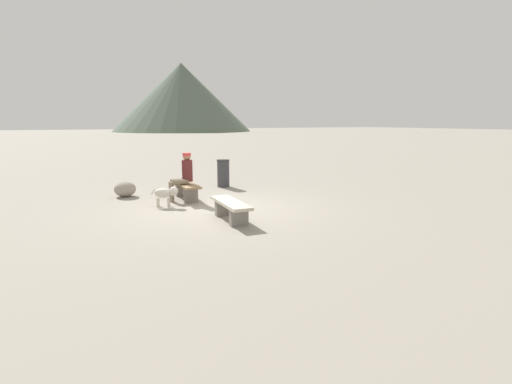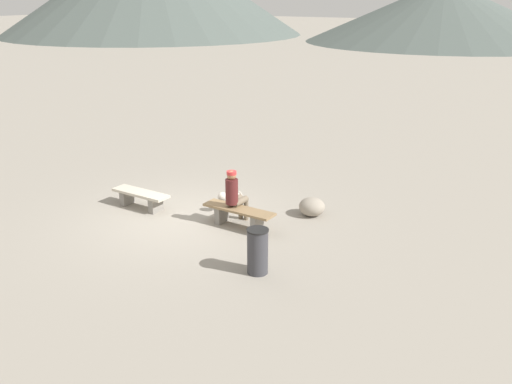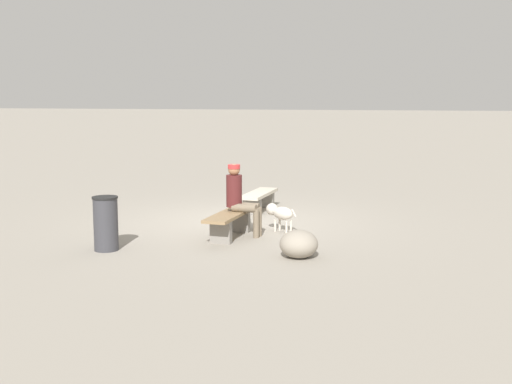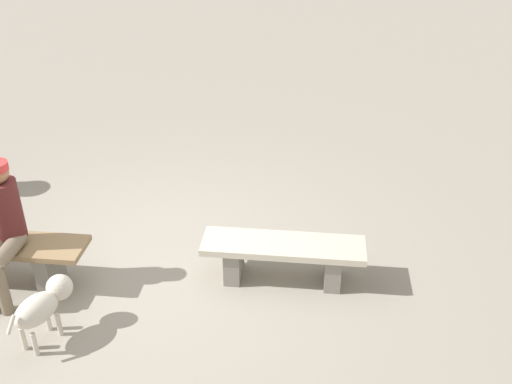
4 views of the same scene
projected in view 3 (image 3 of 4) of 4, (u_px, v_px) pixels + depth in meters
ground at (237, 223)px, 13.19m from camera, size 210.00×210.00×0.06m
bench_left at (259, 198)px, 14.38m from camera, size 1.60×0.55×0.43m
bench_right at (231, 220)px, 11.70m from camera, size 1.78×0.56×0.46m
seated_person at (240, 196)px, 11.78m from camera, size 0.35×0.66×1.32m
dog at (280, 213)px, 12.21m from camera, size 0.44×0.64×0.52m
trash_bin at (106, 223)px, 10.70m from camera, size 0.43×0.43×0.91m
boulder at (299, 244)px, 10.23m from camera, size 0.64×0.63×0.45m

